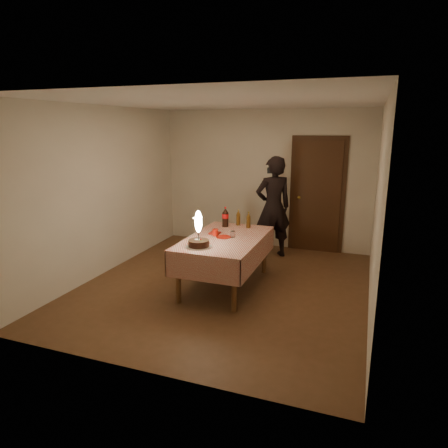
{
  "coord_description": "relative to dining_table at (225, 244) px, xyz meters",
  "views": [
    {
      "loc": [
        1.88,
        -5.16,
        2.28
      ],
      "look_at": [
        0.01,
        -0.05,
        0.95
      ],
      "focal_mm": 32.0,
      "sensor_mm": 36.0,
      "label": 1
    }
  ],
  "objects": [
    {
      "name": "amber_bottle_left",
      "position": [
        -0.05,
        0.76,
        0.22
      ],
      "size": [
        0.06,
        0.06,
        0.25
      ],
      "color": "#53320E",
      "rests_on": "dining_table"
    },
    {
      "name": "room_shell",
      "position": [
        0.02,
        0.07,
        1.01
      ],
      "size": [
        4.04,
        4.54,
        2.62
      ],
      "color": "beige",
      "rests_on": "ground"
    },
    {
      "name": "red_cup",
      "position": [
        -0.17,
        0.04,
        0.15
      ],
      "size": [
        0.08,
        0.08,
        0.1
      ],
      "primitive_type": "cylinder",
      "color": "#B4190C",
      "rests_on": "dining_table"
    },
    {
      "name": "napkin_stack",
      "position": [
        -0.21,
        0.14,
        0.11
      ],
      "size": [
        0.15,
        0.15,
        0.02
      ],
      "primitive_type": "cube",
      "color": "#A81E13",
      "rests_on": "dining_table"
    },
    {
      "name": "red_plate",
      "position": [
        -0.02,
        0.0,
        0.1
      ],
      "size": [
        0.22,
        0.22,
        0.01
      ],
      "primitive_type": "cylinder",
      "color": "#AF190C",
      "rests_on": "dining_table"
    },
    {
      "name": "cola_bottle",
      "position": [
        -0.22,
        0.6,
        0.25
      ],
      "size": [
        0.1,
        0.1,
        0.32
      ],
      "color": "black",
      "rests_on": "dining_table"
    },
    {
      "name": "clear_cup",
      "position": [
        0.1,
        0.05,
        0.14
      ],
      "size": [
        0.07,
        0.07,
        0.09
      ],
      "primitive_type": "cylinder",
      "color": "silver",
      "rests_on": "dining_table"
    },
    {
      "name": "ground",
      "position": [
        -0.01,
        -0.0,
        -0.64
      ],
      "size": [
        4.0,
        4.5,
        0.01
      ],
      "primitive_type": "cube",
      "color": "brown",
      "rests_on": "ground"
    },
    {
      "name": "birthday_cake",
      "position": [
        -0.17,
        -0.54,
        0.22
      ],
      "size": [
        0.35,
        0.35,
        0.48
      ],
      "color": "white",
      "rests_on": "dining_table"
    },
    {
      "name": "photographer",
      "position": [
        0.31,
        1.61,
        0.26
      ],
      "size": [
        0.78,
        0.73,
        1.79
      ],
      "color": "black",
      "rests_on": "ground"
    },
    {
      "name": "amber_bottle_right",
      "position": [
        0.15,
        0.65,
        0.22
      ],
      "size": [
        0.06,
        0.06,
        0.25
      ],
      "color": "#53320E",
      "rests_on": "dining_table"
    },
    {
      "name": "dining_table",
      "position": [
        0.0,
        0.0,
        0.0
      ],
      "size": [
        1.02,
        1.72,
        0.74
      ],
      "color": "brown",
      "rests_on": "ground"
    }
  ]
}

